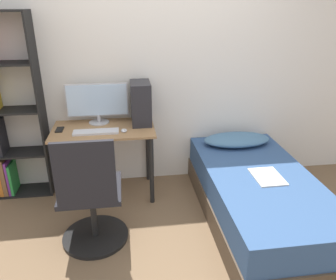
{
  "coord_description": "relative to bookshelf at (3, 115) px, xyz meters",
  "views": [
    {
      "loc": [
        -0.3,
        -1.92,
        1.88
      ],
      "look_at": [
        0.06,
        0.69,
        0.75
      ],
      "focal_mm": 35.0,
      "sensor_mm": 36.0,
      "label": 1
    }
  ],
  "objects": [
    {
      "name": "wall_back",
      "position": [
        1.47,
        0.16,
        0.39
      ],
      "size": [
        8.0,
        0.05,
        2.5
      ],
      "color": "silver",
      "rests_on": "ground_plane"
    },
    {
      "name": "magazine",
      "position": [
        2.36,
        -0.84,
        -0.38
      ],
      "size": [
        0.24,
        0.32,
        0.01
      ],
      "color": "silver",
      "rests_on": "bed"
    },
    {
      "name": "bed",
      "position": [
        2.32,
        -0.79,
        -0.63
      ],
      "size": [
        0.92,
        1.84,
        0.47
      ],
      "color": "#4C3D2D",
      "rests_on": "ground_plane"
    },
    {
      "name": "bookshelf",
      "position": [
        0.0,
        0.0,
        0.0
      ],
      "size": [
        0.55,
        0.27,
        1.8
      ],
      "color": "black",
      "rests_on": "ground_plane"
    },
    {
      "name": "pillow",
      "position": [
        2.32,
        -0.13,
        -0.33
      ],
      "size": [
        0.7,
        0.36,
        0.11
      ],
      "color": "teal",
      "rests_on": "bed"
    },
    {
      "name": "ground_plane",
      "position": [
        1.47,
        -1.25,
        -0.86
      ],
      "size": [
        14.0,
        14.0,
        0.0
      ],
      "primitive_type": "plane",
      "color": "brown"
    },
    {
      "name": "keyboard",
      "position": [
        0.89,
        -0.26,
        -0.12
      ],
      "size": [
        0.42,
        0.13,
        0.02
      ],
      "color": "silver",
      "rests_on": "desk"
    },
    {
      "name": "pc_tower",
      "position": [
        1.33,
        -0.05,
        0.08
      ],
      "size": [
        0.19,
        0.32,
        0.42
      ],
      "color": "#232328",
      "rests_on": "desk"
    },
    {
      "name": "desk",
      "position": [
        0.95,
        -0.15,
        -0.25
      ],
      "size": [
        0.99,
        0.57,
        0.73
      ],
      "color": "#997047",
      "rests_on": "ground_plane"
    },
    {
      "name": "mouse",
      "position": [
        1.15,
        -0.26,
        -0.12
      ],
      "size": [
        0.06,
        0.09,
        0.02
      ],
      "color": "silver",
      "rests_on": "desk"
    },
    {
      "name": "monitor",
      "position": [
        0.9,
        0.02,
        0.09
      ],
      "size": [
        0.61,
        0.2,
        0.4
      ],
      "color": "#B7B7BC",
      "rests_on": "desk"
    },
    {
      "name": "office_chair",
      "position": [
        0.86,
        -0.92,
        -0.47
      ],
      "size": [
        0.55,
        0.55,
        0.99
      ],
      "color": "black",
      "rests_on": "ground_plane"
    },
    {
      "name": "phone",
      "position": [
        0.54,
        -0.14,
        -0.12
      ],
      "size": [
        0.07,
        0.14,
        0.01
      ],
      "color": "black",
      "rests_on": "desk"
    }
  ]
}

